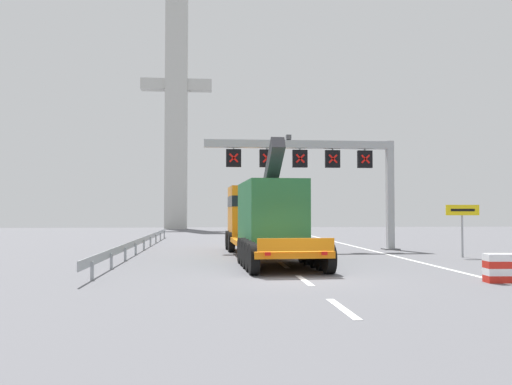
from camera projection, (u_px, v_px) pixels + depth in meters
name	position (u px, v px, depth m)	size (l,w,h in m)	color
ground	(296.00, 277.00, 17.98)	(112.00, 112.00, 0.00)	#5B5B60
lane_markings	(261.00, 248.00, 31.71)	(0.20, 42.15, 0.01)	silver
edge_line_right	(368.00, 250.00, 30.46)	(0.20, 63.00, 0.01)	silver
overhead_lane_gantry	(323.00, 161.00, 30.54)	(11.33, 0.90, 6.66)	#9EA0A5
heavy_haul_truck_orange	(262.00, 216.00, 25.96)	(3.54, 14.15, 5.30)	orange
exit_sign_yellow	(462.00, 217.00, 25.49)	(1.67, 0.15, 2.55)	#9EA0A5
crash_barrier_striped	(501.00, 268.00, 16.48)	(1.03, 0.56, 0.90)	red
guardrail_left	(143.00, 240.00, 30.25)	(0.13, 29.77, 0.76)	#999EA3
bridge_pylon_distant	(176.00, 110.00, 67.33)	(9.00, 2.00, 29.76)	#B7B7B2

